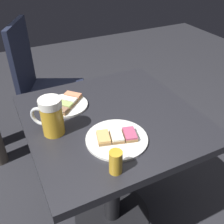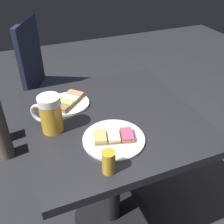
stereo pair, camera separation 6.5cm
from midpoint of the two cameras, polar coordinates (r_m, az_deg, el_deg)
ground_plane at (r=1.66m, az=-1.21°, el=-21.99°), size 6.00×6.00×0.00m
cafe_table at (r=1.22m, az=-1.53°, el=-7.19°), size 0.73×0.73×0.73m
plate_near at (r=1.20m, az=-11.58°, el=1.70°), size 0.19×0.19×0.03m
plate_far at (r=0.99m, az=-0.84°, el=-5.84°), size 0.24×0.24×0.03m
beer_mug at (r=1.01m, az=-15.10°, el=-1.07°), size 0.12×0.11×0.15m
beer_glass_small at (r=0.85m, az=-1.41°, el=-11.06°), size 0.04×0.04×0.09m
cafe_chair at (r=1.80m, az=-16.30°, el=5.90°), size 0.51×0.51×0.96m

